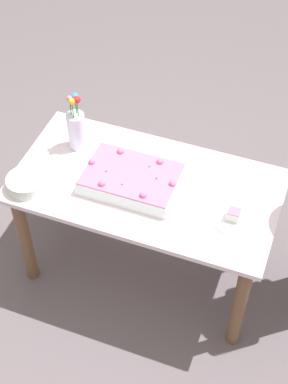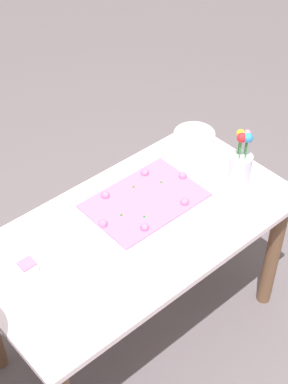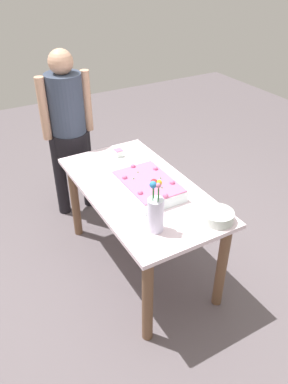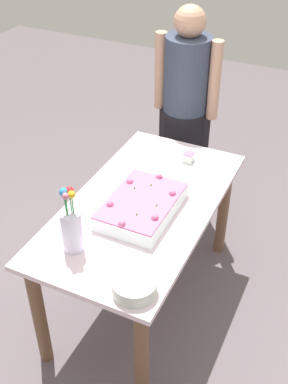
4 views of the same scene
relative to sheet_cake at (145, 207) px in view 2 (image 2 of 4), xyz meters
name	(u,v)px [view 2 (image 2 of 4)]	position (x,y,z in m)	size (l,w,h in m)	color
ground_plane	(138,329)	(0.07, 0.03, -0.77)	(8.00, 8.00, 0.00)	#5F565B
dining_table	(137,247)	(0.07, 0.03, -0.17)	(1.37, 0.72, 0.73)	white
sheet_cake	(145,207)	(0.00, 0.00, 0.00)	(0.48, 0.33, 0.11)	white
serving_plate_with_slice	(29,272)	(0.55, -0.05, -0.03)	(0.21, 0.21, 0.07)	white
cake_knife	(91,303)	(0.45, 0.22, -0.04)	(0.24, 0.02, 0.00)	silver
flower_vase	(239,172)	(-0.38, 0.17, 0.09)	(0.10, 0.10, 0.34)	silver
fruit_bowl	(194,139)	(-0.50, -0.20, -0.01)	(0.20, 0.20, 0.06)	silver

